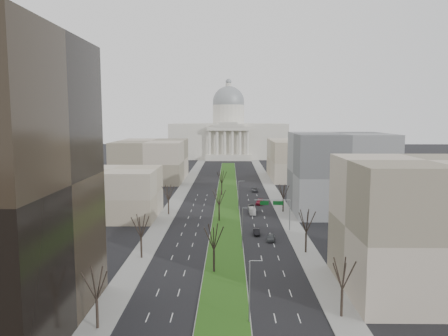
# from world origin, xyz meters

# --- Properties ---
(ground) EXTENTS (600.00, 600.00, 0.00)m
(ground) POSITION_xyz_m (0.00, 120.00, 0.00)
(ground) COLOR black
(ground) RESTS_ON ground
(median) EXTENTS (8.00, 222.03, 0.20)m
(median) POSITION_xyz_m (0.00, 118.99, 0.10)
(median) COLOR #999993
(median) RESTS_ON ground
(sidewalk_left) EXTENTS (5.00, 330.00, 0.15)m
(sidewalk_left) POSITION_xyz_m (-17.50, 95.00, 0.07)
(sidewalk_left) COLOR gray
(sidewalk_left) RESTS_ON ground
(sidewalk_right) EXTENTS (5.00, 330.00, 0.15)m
(sidewalk_right) POSITION_xyz_m (17.50, 95.00, 0.07)
(sidewalk_right) COLOR gray
(sidewalk_right) RESTS_ON ground
(capitol) EXTENTS (80.00, 46.00, 55.00)m
(capitol) POSITION_xyz_m (0.00, 269.59, 16.31)
(capitol) COLOR beige
(capitol) RESTS_ON ground
(building_beige_left) EXTENTS (26.00, 22.00, 14.00)m
(building_beige_left) POSITION_xyz_m (-33.00, 85.00, 7.00)
(building_beige_left) COLOR tan
(building_beige_left) RESTS_ON ground
(building_tan_right) EXTENTS (26.00, 24.00, 22.00)m
(building_tan_right) POSITION_xyz_m (33.00, 32.00, 11.00)
(building_tan_right) COLOR gray
(building_tan_right) RESTS_ON ground
(building_grey_right) EXTENTS (28.00, 26.00, 24.00)m
(building_grey_right) POSITION_xyz_m (34.00, 92.00, 12.00)
(building_grey_right) COLOR #5C5E60
(building_grey_right) RESTS_ON ground
(building_far_left) EXTENTS (30.00, 40.00, 18.00)m
(building_far_left) POSITION_xyz_m (-35.00, 160.00, 9.00)
(building_far_left) COLOR gray
(building_far_left) RESTS_ON ground
(building_far_right) EXTENTS (30.00, 40.00, 18.00)m
(building_far_right) POSITION_xyz_m (35.00, 165.00, 9.00)
(building_far_right) COLOR tan
(building_far_right) RESTS_ON ground
(tree_left_near) EXTENTS (5.10, 5.10, 9.18)m
(tree_left_near) POSITION_xyz_m (-17.20, 18.00, 6.61)
(tree_left_near) COLOR black
(tree_left_near) RESTS_ON ground
(tree_left_mid) EXTENTS (5.40, 5.40, 9.72)m
(tree_left_mid) POSITION_xyz_m (-17.20, 48.00, 7.00)
(tree_left_mid) COLOR black
(tree_left_mid) RESTS_ON ground
(tree_left_far) EXTENTS (5.28, 5.28, 9.50)m
(tree_left_far) POSITION_xyz_m (-17.20, 88.00, 6.84)
(tree_left_far) COLOR black
(tree_left_far) RESTS_ON ground
(tree_right_near) EXTENTS (5.16, 5.16, 9.29)m
(tree_right_near) POSITION_xyz_m (17.20, 22.00, 6.69)
(tree_right_near) COLOR black
(tree_right_near) RESTS_ON ground
(tree_right_mid) EXTENTS (5.52, 5.52, 9.94)m
(tree_right_mid) POSITION_xyz_m (17.20, 52.00, 7.16)
(tree_right_mid) COLOR black
(tree_right_mid) RESTS_ON ground
(tree_right_far) EXTENTS (5.04, 5.04, 9.07)m
(tree_right_far) POSITION_xyz_m (17.20, 92.00, 6.53)
(tree_right_far) COLOR black
(tree_right_far) RESTS_ON ground
(tree_median_a) EXTENTS (5.40, 5.40, 9.72)m
(tree_median_a) POSITION_xyz_m (-2.00, 40.00, 7.00)
(tree_median_a) COLOR black
(tree_median_a) RESTS_ON ground
(tree_median_b) EXTENTS (5.40, 5.40, 9.72)m
(tree_median_b) POSITION_xyz_m (-2.00, 80.00, 7.00)
(tree_median_b) COLOR black
(tree_median_b) RESTS_ON ground
(tree_median_c) EXTENTS (5.40, 5.40, 9.72)m
(tree_median_c) POSITION_xyz_m (-2.00, 120.00, 7.00)
(tree_median_c) COLOR black
(tree_median_c) RESTS_ON ground
(streetlamp_median_a) EXTENTS (1.90, 0.20, 9.16)m
(streetlamp_median_a) POSITION_xyz_m (3.76, 20.00, 4.81)
(streetlamp_median_a) COLOR gray
(streetlamp_median_a) RESTS_ON ground
(streetlamp_median_b) EXTENTS (1.90, 0.20, 9.16)m
(streetlamp_median_b) POSITION_xyz_m (3.76, 55.00, 4.81)
(streetlamp_median_b) COLOR gray
(streetlamp_median_b) RESTS_ON ground
(streetlamp_median_c) EXTENTS (1.90, 0.20, 9.16)m
(streetlamp_median_c) POSITION_xyz_m (3.76, 95.00, 4.81)
(streetlamp_median_c) COLOR gray
(streetlamp_median_c) RESTS_ON ground
(mast_arm_signs) EXTENTS (9.12, 0.24, 8.09)m
(mast_arm_signs) POSITION_xyz_m (13.49, 70.03, 6.11)
(mast_arm_signs) COLOR gray
(mast_arm_signs) RESTS_ON ground
(car_grey_near) EXTENTS (2.34, 4.70, 1.54)m
(car_grey_near) POSITION_xyz_m (10.59, 60.94, 0.77)
(car_grey_near) COLOR #4C5053
(car_grey_near) RESTS_ON ground
(car_black) EXTENTS (1.56, 4.31, 1.41)m
(car_black) POSITION_xyz_m (7.54, 66.30, 0.71)
(car_black) COLOR black
(car_black) RESTS_ON ground
(car_red) EXTENTS (3.02, 5.56, 1.53)m
(car_red) POSITION_xyz_m (10.82, 103.69, 0.77)
(car_red) COLOR maroon
(car_red) RESTS_ON ground
(car_grey_far) EXTENTS (2.43, 4.95, 1.35)m
(car_grey_far) POSITION_xyz_m (10.68, 128.21, 0.68)
(car_grey_far) COLOR #44454B
(car_grey_far) RESTS_ON ground
(box_van) EXTENTS (1.91, 7.86, 2.18)m
(box_van) POSITION_xyz_m (7.69, 90.06, 1.09)
(box_van) COLOR silver
(box_van) RESTS_ON ground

